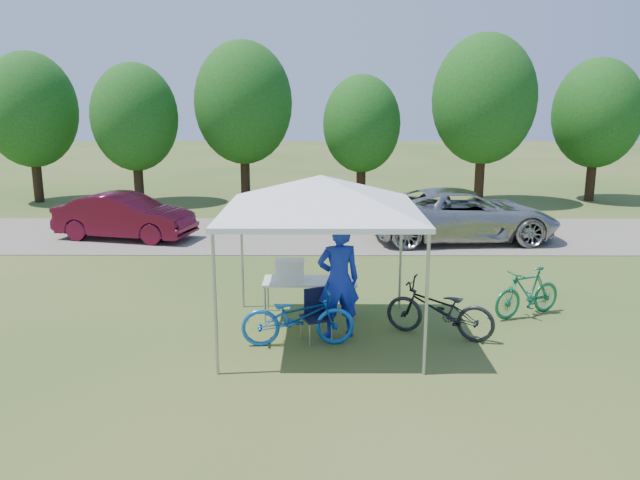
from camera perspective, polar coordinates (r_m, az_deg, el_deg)
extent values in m
plane|color=#2D5119|center=(10.66, 0.09, -8.76)|extent=(100.00, 100.00, 0.00)
cube|color=gray|center=(18.33, 0.17, 0.49)|extent=(24.00, 5.00, 0.02)
cylinder|color=#A5A5AA|center=(9.02, -9.56, -5.92)|extent=(0.05, 0.05, 2.10)
cylinder|color=#A5A5AA|center=(9.01, 9.70, -5.94)|extent=(0.05, 0.05, 2.10)
cylinder|color=#A5A5AA|center=(11.87, -7.15, -1.28)|extent=(0.05, 0.05, 2.10)
cylinder|color=#A5A5AA|center=(11.86, 7.39, -1.30)|extent=(0.05, 0.05, 2.10)
cube|color=white|center=(10.07, 0.10, 2.64)|extent=(3.15, 3.15, 0.08)
pyramid|color=white|center=(9.98, 0.10, 5.97)|extent=(4.53, 4.53, 0.55)
cylinder|color=#382314|center=(26.50, -24.43, 5.21)|extent=(0.36, 0.36, 1.89)
ellipsoid|color=#144711|center=(26.34, -24.95, 10.74)|extent=(3.46, 3.46, 4.32)
cylinder|color=#382314|center=(24.83, -16.25, 5.24)|extent=(0.36, 0.36, 1.75)
ellipsoid|color=#144711|center=(24.65, -16.60, 10.72)|extent=(3.20, 3.20, 4.00)
cylinder|color=#382314|center=(24.57, -6.85, 5.92)|extent=(0.36, 0.36, 2.03)
ellipsoid|color=#144711|center=(24.40, -7.02, 12.35)|extent=(3.71, 3.71, 4.64)
cylinder|color=#382314|center=(24.26, 3.76, 5.39)|extent=(0.36, 0.36, 1.61)
ellipsoid|color=#144711|center=(24.08, 3.84, 10.55)|extent=(2.94, 2.94, 3.68)
cylinder|color=#382314|center=(24.62, 14.38, 5.70)|extent=(0.36, 0.36, 2.10)
ellipsoid|color=#144711|center=(24.45, 14.75, 12.34)|extent=(3.84, 3.84, 4.80)
cylinder|color=#382314|center=(26.64, 23.52, 5.25)|extent=(0.36, 0.36, 1.82)
ellipsoid|color=#144711|center=(26.48, 24.00, 10.55)|extent=(3.33, 3.33, 4.16)
cube|color=white|center=(11.36, -0.92, -3.77)|extent=(1.69, 0.71, 0.04)
cylinder|color=#A5A5AA|center=(11.23, -5.05, -5.89)|extent=(0.04, 0.04, 0.66)
cylinder|color=#A5A5AA|center=(11.19, 3.17, -5.91)|extent=(0.04, 0.04, 0.66)
cylinder|color=#A5A5AA|center=(11.80, -4.79, -4.95)|extent=(0.04, 0.04, 0.66)
cylinder|color=#A5A5AA|center=(11.77, 3.03, -4.97)|extent=(0.04, 0.04, 0.66)
cube|color=black|center=(10.30, -0.34, -7.12)|extent=(0.57, 0.57, 0.04)
cube|color=black|center=(10.43, -0.33, -5.53)|extent=(0.42, 0.21, 0.43)
cylinder|color=#A5A5AA|center=(10.20, -1.45, -8.61)|extent=(0.02, 0.02, 0.39)
cylinder|color=#A5A5AA|center=(10.20, 0.74, -8.62)|extent=(0.02, 0.02, 0.39)
cylinder|color=#A5A5AA|center=(10.56, -1.39, -7.85)|extent=(0.02, 0.02, 0.39)
cylinder|color=#A5A5AA|center=(10.56, 0.73, -7.85)|extent=(0.02, 0.02, 0.39)
cube|color=white|center=(11.33, -2.78, -2.86)|extent=(0.50, 0.33, 0.33)
cube|color=white|center=(11.28, -2.79, -1.94)|extent=(0.52, 0.35, 0.04)
cylinder|color=gold|center=(11.30, 1.70, -3.59)|extent=(0.09, 0.09, 0.06)
imported|color=#162AB4|center=(10.36, 1.70, -3.66)|extent=(0.80, 0.60, 1.96)
imported|color=blue|center=(10.14, -2.05, -7.02)|extent=(1.87, 0.77, 0.96)
imported|color=#166742|center=(12.07, 18.45, -4.56)|extent=(1.54, 1.04, 0.90)
imported|color=black|center=(10.66, 10.87, -6.25)|extent=(1.94, 1.32, 0.96)
imported|color=#A8A9A4|center=(17.93, 12.97, 2.28)|extent=(5.41, 2.83, 1.45)
imported|color=#4C0C1E|center=(18.51, -17.40, 2.09)|extent=(4.13, 2.21, 1.29)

